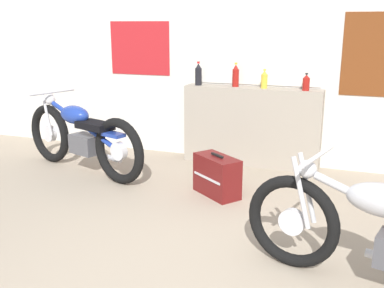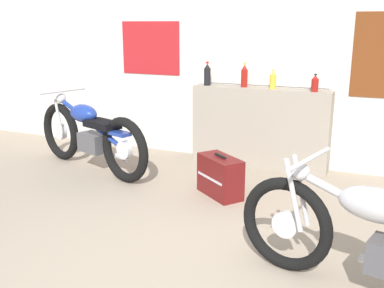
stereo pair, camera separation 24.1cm
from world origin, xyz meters
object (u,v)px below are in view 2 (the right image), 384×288
(bottle_leftmost, at_px, (207,75))
(hard_case_darkred, at_px, (220,176))
(bottle_left_center, at_px, (244,76))
(motorcycle_blue, at_px, (90,135))
(bottle_right_center, at_px, (315,84))
(bottle_center, at_px, (273,80))

(bottle_leftmost, height_order, hard_case_darkred, bottle_leftmost)
(bottle_leftmost, xyz_separation_m, bottle_left_center, (0.48, 0.03, -0.00))
(bottle_left_center, height_order, hard_case_darkred, bottle_left_center)
(motorcycle_blue, bearing_deg, bottle_right_center, 21.32)
(bottle_right_center, relative_size, motorcycle_blue, 0.10)
(bottle_center, relative_size, hard_case_darkred, 0.40)
(bottle_left_center, distance_m, bottle_center, 0.37)
(bottle_center, distance_m, hard_case_darkred, 1.49)
(bottle_center, xyz_separation_m, hard_case_darkred, (-0.23, -1.17, -0.88))
(bottle_leftmost, height_order, bottle_center, bottle_leftmost)
(hard_case_darkred, bearing_deg, bottle_center, 78.93)
(bottle_leftmost, height_order, bottle_left_center, bottle_leftmost)
(bottle_leftmost, height_order, motorcycle_blue, bottle_leftmost)
(bottle_right_center, bearing_deg, hard_case_darkred, -122.42)
(bottle_leftmost, relative_size, bottle_center, 1.29)
(hard_case_darkred, bearing_deg, bottle_right_center, 57.58)
(bottle_left_center, relative_size, motorcycle_blue, 0.15)
(bottle_leftmost, distance_m, bottle_center, 0.85)
(bottle_leftmost, height_order, bottle_right_center, bottle_leftmost)
(bottle_left_center, relative_size, bottle_center, 1.28)
(bottle_leftmost, relative_size, bottle_right_center, 1.46)
(bottle_left_center, distance_m, bottle_right_center, 0.87)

